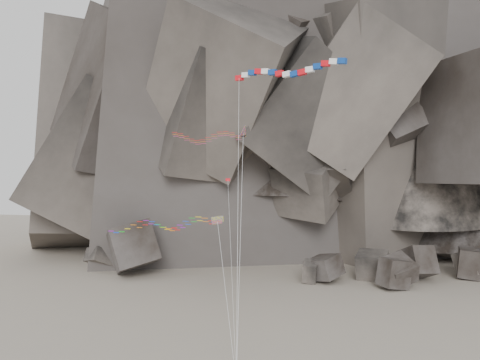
% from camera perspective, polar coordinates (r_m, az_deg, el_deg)
% --- Properties ---
extents(ground, '(260.00, 260.00, 0.00)m').
position_cam_1_polar(ground, '(52.94, -1.83, -19.48)').
color(ground, gray).
rests_on(ground, ground).
extents(headland, '(110.00, 70.00, 84.00)m').
position_cam_1_polar(headland, '(121.18, 5.52, 12.19)').
color(headland, '#5D544C').
rests_on(headland, ground).
extents(boulder_field, '(72.12, 17.20, 10.48)m').
position_cam_1_polar(boulder_field, '(82.25, 5.06, -10.11)').
color(boulder_field, '#47423F').
rests_on(boulder_field, ground).
extents(delta_kite, '(10.29, 14.42, 21.91)m').
position_cam_1_polar(delta_kite, '(51.50, -4.42, 5.31)').
color(delta_kite, red).
rests_on(delta_kite, ground).
extents(banner_kite, '(11.96, 15.16, 27.89)m').
position_cam_1_polar(banner_kite, '(49.67, 5.73, 13.01)').
color(banner_kite, red).
rests_on(banner_kite, ground).
extents(parafoil_kite, '(18.30, 14.25, 11.99)m').
position_cam_1_polar(parafoil_kite, '(53.73, -9.91, -5.39)').
color(parafoil_kite, '#E9EE0D').
rests_on(parafoil_kite, ground).
extents(pennant_kite, '(3.66, 12.66, 16.11)m').
position_cam_1_polar(pennant_kite, '(46.61, -1.29, -5.42)').
color(pennant_kite, red).
rests_on(pennant_kite, ground).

